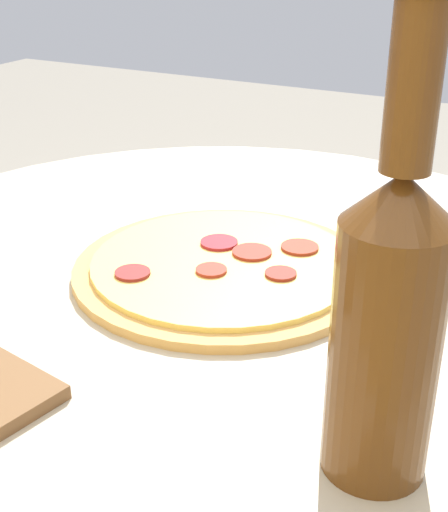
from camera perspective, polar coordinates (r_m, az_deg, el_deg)
name	(u,v)px	position (r m, az deg, el deg)	size (l,w,h in m)	color
table	(218,389)	(0.87, -0.50, -10.57)	(0.91, 0.91, 0.70)	#B2A893
pizza	(224,266)	(0.76, 0.02, -0.84)	(0.32, 0.32, 0.02)	tan
beer_bottle	(388,315)	(0.46, 13.01, -4.60)	(0.07, 0.07, 0.31)	#563314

